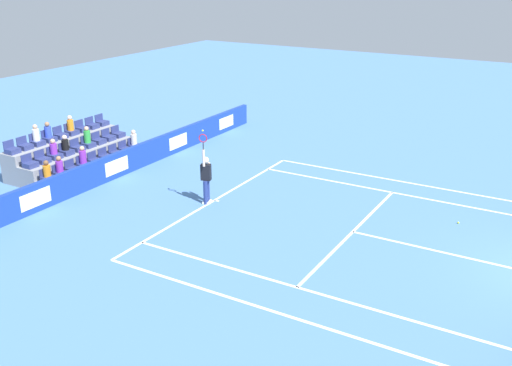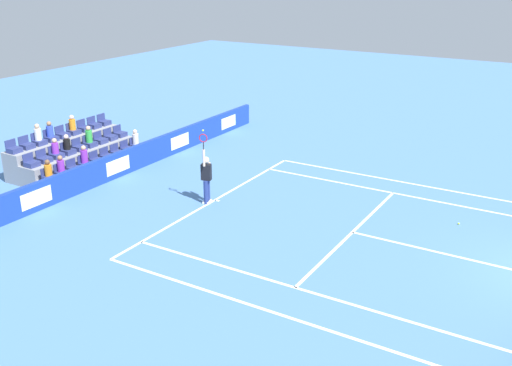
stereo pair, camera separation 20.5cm
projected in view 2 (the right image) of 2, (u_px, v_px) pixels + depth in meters
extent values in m
cube|color=white|center=(215.00, 200.00, 22.04)|extent=(10.97, 0.10, 0.01)
cube|color=white|center=(352.00, 232.00, 19.40)|extent=(8.23, 0.10, 0.01)
cube|color=white|center=(451.00, 255.00, 17.87)|extent=(0.10, 6.40, 0.01)
cube|color=white|center=(310.00, 292.00, 15.88)|extent=(0.10, 11.89, 0.01)
cube|color=white|center=(405.00, 195.00, 22.50)|extent=(0.10, 11.89, 0.01)
cube|color=white|center=(286.00, 317.00, 14.77)|extent=(0.10, 11.89, 0.01)
cube|color=white|center=(415.00, 184.00, 23.60)|extent=(0.10, 11.89, 0.01)
cube|color=white|center=(217.00, 200.00, 21.99)|extent=(0.10, 0.20, 0.01)
cube|color=#193899|center=(116.00, 165.00, 24.22)|extent=(20.61, 0.20, 1.04)
cube|color=white|center=(229.00, 122.00, 30.79)|extent=(1.32, 0.01, 0.58)
cube|color=white|center=(180.00, 141.00, 27.48)|extent=(1.32, 0.01, 0.58)
cube|color=white|center=(118.00, 166.00, 24.16)|extent=(1.32, 0.01, 0.58)
cube|color=white|center=(37.00, 198.00, 20.85)|extent=(1.32, 0.01, 0.58)
cylinder|color=navy|center=(208.00, 190.00, 21.76)|extent=(0.16, 0.16, 0.90)
cylinder|color=navy|center=(206.00, 192.00, 21.54)|extent=(0.16, 0.16, 0.90)
cube|color=white|center=(208.00, 200.00, 21.91)|extent=(0.19, 0.28, 0.08)
cube|color=white|center=(206.00, 203.00, 21.69)|extent=(0.19, 0.28, 0.08)
cube|color=black|center=(206.00, 172.00, 21.39)|extent=(0.32, 0.41, 0.60)
sphere|color=beige|center=(206.00, 160.00, 21.23)|extent=(0.24, 0.24, 0.24)
cylinder|color=beige|center=(204.00, 158.00, 20.98)|extent=(0.09, 0.09, 0.62)
cylinder|color=beige|center=(209.00, 170.00, 21.57)|extent=(0.09, 0.09, 0.56)
cylinder|color=black|center=(203.00, 146.00, 20.82)|extent=(0.04, 0.04, 0.28)
torus|color=red|center=(203.00, 138.00, 20.72)|extent=(0.12, 0.30, 0.31)
sphere|color=#D1E533|center=(203.00, 130.00, 20.62)|extent=(0.07, 0.07, 0.07)
cube|color=gray|center=(98.00, 168.00, 24.84)|extent=(5.58, 0.95, 0.42)
cube|color=navy|center=(137.00, 146.00, 26.73)|extent=(0.48, 0.44, 0.20)
cube|color=navy|center=(133.00, 140.00, 26.74)|extent=(0.48, 0.04, 0.30)
cube|color=navy|center=(128.00, 150.00, 26.23)|extent=(0.48, 0.44, 0.20)
cube|color=navy|center=(124.00, 144.00, 26.24)|extent=(0.48, 0.04, 0.30)
cube|color=navy|center=(118.00, 153.00, 25.73)|extent=(0.48, 0.44, 0.20)
cube|color=navy|center=(114.00, 147.00, 25.74)|extent=(0.48, 0.04, 0.30)
cube|color=navy|center=(108.00, 157.00, 25.23)|extent=(0.48, 0.44, 0.20)
cube|color=navy|center=(104.00, 151.00, 25.24)|extent=(0.48, 0.04, 0.30)
cube|color=navy|center=(97.00, 161.00, 24.73)|extent=(0.48, 0.44, 0.20)
cube|color=navy|center=(93.00, 155.00, 24.74)|extent=(0.48, 0.04, 0.30)
cube|color=navy|center=(86.00, 165.00, 24.23)|extent=(0.48, 0.44, 0.20)
cube|color=navy|center=(82.00, 159.00, 24.24)|extent=(0.48, 0.04, 0.30)
cube|color=navy|center=(75.00, 169.00, 23.73)|extent=(0.48, 0.44, 0.20)
cube|color=navy|center=(70.00, 163.00, 23.74)|extent=(0.48, 0.04, 0.30)
cube|color=navy|center=(63.00, 174.00, 23.24)|extent=(0.48, 0.44, 0.20)
cube|color=navy|center=(58.00, 167.00, 23.24)|extent=(0.48, 0.04, 0.30)
cube|color=navy|center=(50.00, 178.00, 22.74)|extent=(0.48, 0.44, 0.20)
cube|color=navy|center=(46.00, 171.00, 22.75)|extent=(0.48, 0.04, 0.30)
cube|color=gray|center=(81.00, 160.00, 25.22)|extent=(5.58, 0.95, 0.84)
cube|color=navy|center=(121.00, 134.00, 27.04)|extent=(0.48, 0.44, 0.20)
cube|color=navy|center=(117.00, 129.00, 27.04)|extent=(0.48, 0.04, 0.30)
cube|color=navy|center=(111.00, 138.00, 26.54)|extent=(0.48, 0.44, 0.20)
cube|color=navy|center=(107.00, 132.00, 26.55)|extent=(0.48, 0.04, 0.30)
cube|color=navy|center=(101.00, 141.00, 26.04)|extent=(0.48, 0.44, 0.20)
cube|color=navy|center=(97.00, 135.00, 26.05)|extent=(0.48, 0.04, 0.30)
cube|color=navy|center=(91.00, 144.00, 25.54)|extent=(0.48, 0.44, 0.20)
cube|color=navy|center=(87.00, 138.00, 25.55)|extent=(0.48, 0.04, 0.30)
cube|color=navy|center=(80.00, 148.00, 25.04)|extent=(0.48, 0.44, 0.20)
cube|color=navy|center=(76.00, 142.00, 25.05)|extent=(0.48, 0.04, 0.30)
cube|color=navy|center=(69.00, 152.00, 24.54)|extent=(0.48, 0.44, 0.20)
cube|color=navy|center=(65.00, 145.00, 24.55)|extent=(0.48, 0.04, 0.30)
cube|color=navy|center=(57.00, 156.00, 24.04)|extent=(0.48, 0.44, 0.20)
cube|color=navy|center=(53.00, 149.00, 24.05)|extent=(0.48, 0.04, 0.30)
cube|color=navy|center=(45.00, 160.00, 23.54)|extent=(0.48, 0.44, 0.20)
cube|color=navy|center=(41.00, 153.00, 23.55)|extent=(0.48, 0.04, 0.30)
cube|color=navy|center=(32.00, 164.00, 23.05)|extent=(0.48, 0.44, 0.20)
cube|color=navy|center=(28.00, 157.00, 23.05)|extent=(0.48, 0.04, 0.30)
cube|color=gray|center=(65.00, 152.00, 25.61)|extent=(5.58, 0.95, 1.26)
cube|color=navy|center=(104.00, 123.00, 27.34)|extent=(0.48, 0.44, 0.20)
cube|color=navy|center=(101.00, 117.00, 27.35)|extent=(0.48, 0.04, 0.30)
cube|color=navy|center=(95.00, 126.00, 26.85)|extent=(0.48, 0.44, 0.20)
cube|color=navy|center=(91.00, 120.00, 26.85)|extent=(0.48, 0.04, 0.30)
cube|color=navy|center=(85.00, 129.00, 26.35)|extent=(0.48, 0.44, 0.20)
cube|color=navy|center=(81.00, 123.00, 26.36)|extent=(0.48, 0.04, 0.30)
cube|color=navy|center=(74.00, 132.00, 25.85)|extent=(0.48, 0.44, 0.20)
cube|color=navy|center=(70.00, 126.00, 25.86)|extent=(0.48, 0.04, 0.30)
cube|color=navy|center=(63.00, 135.00, 25.35)|extent=(0.48, 0.44, 0.20)
cube|color=navy|center=(59.00, 129.00, 25.36)|extent=(0.48, 0.04, 0.30)
cube|color=navy|center=(52.00, 139.00, 24.85)|extent=(0.48, 0.44, 0.20)
cube|color=navy|center=(48.00, 132.00, 24.86)|extent=(0.48, 0.04, 0.30)
cube|color=navy|center=(40.00, 142.00, 24.35)|extent=(0.48, 0.44, 0.20)
cube|color=navy|center=(36.00, 136.00, 24.36)|extent=(0.48, 0.04, 0.30)
cube|color=navy|center=(27.00, 146.00, 23.85)|extent=(0.48, 0.44, 0.20)
cube|color=navy|center=(23.00, 140.00, 23.86)|extent=(0.48, 0.04, 0.30)
cube|color=navy|center=(14.00, 150.00, 23.36)|extent=(0.48, 0.44, 0.20)
cube|color=navy|center=(10.00, 143.00, 23.36)|extent=(0.48, 0.04, 0.30)
cylinder|color=blue|center=(50.00, 131.00, 24.76)|extent=(0.28, 0.28, 0.45)
sphere|color=#9E7251|center=(49.00, 124.00, 24.65)|extent=(0.20, 0.20, 0.20)
cylinder|color=orange|center=(48.00, 170.00, 22.65)|extent=(0.28, 0.28, 0.45)
sphere|color=brown|center=(47.00, 162.00, 22.53)|extent=(0.20, 0.20, 0.20)
cylinder|color=black|center=(67.00, 144.00, 24.45)|extent=(0.28, 0.28, 0.44)
sphere|color=beige|center=(66.00, 137.00, 24.34)|extent=(0.20, 0.20, 0.20)
cylinder|color=orange|center=(72.00, 125.00, 25.76)|extent=(0.28, 0.28, 0.46)
sphere|color=beige|center=(72.00, 117.00, 25.64)|extent=(0.20, 0.20, 0.20)
cylinder|color=green|center=(89.00, 136.00, 25.44)|extent=(0.28, 0.28, 0.52)
sphere|color=#D3A884|center=(88.00, 128.00, 25.31)|extent=(0.20, 0.20, 0.20)
cylinder|color=white|center=(136.00, 139.00, 26.63)|extent=(0.28, 0.28, 0.48)
sphere|color=beige|center=(135.00, 132.00, 26.51)|extent=(0.20, 0.20, 0.20)
cylinder|color=white|center=(38.00, 134.00, 24.26)|extent=(0.28, 0.28, 0.49)
sphere|color=#D3A884|center=(37.00, 126.00, 24.14)|extent=(0.20, 0.20, 0.20)
cylinder|color=purple|center=(55.00, 148.00, 23.96)|extent=(0.28, 0.28, 0.43)
sphere|color=#D3A884|center=(54.00, 141.00, 23.85)|extent=(0.20, 0.20, 0.20)
cylinder|color=purple|center=(61.00, 166.00, 23.15)|extent=(0.28, 0.28, 0.45)
sphere|color=#9E7251|center=(60.00, 158.00, 23.03)|extent=(0.20, 0.20, 0.20)
cylinder|color=purple|center=(84.00, 156.00, 24.13)|extent=(0.28, 0.28, 0.53)
sphere|color=#D3A884|center=(83.00, 148.00, 24.00)|extent=(0.20, 0.20, 0.20)
sphere|color=#D1E533|center=(459.00, 224.00, 19.97)|extent=(0.07, 0.07, 0.07)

